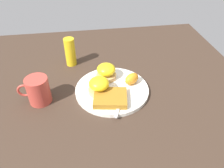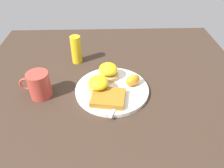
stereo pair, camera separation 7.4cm
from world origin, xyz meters
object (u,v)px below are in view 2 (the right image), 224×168
at_px(hashbrown_patty, 108,98).
at_px(fork, 123,92).
at_px(sandwich_benedict_right, 98,85).
at_px(orange_wedge, 133,80).
at_px(condiment_bottle, 76,50).
at_px(cup, 39,85).
at_px(sandwich_benedict_left, 108,71).

height_order(hashbrown_patty, fork, hashbrown_patty).
distance_m(sandwich_benedict_right, orange_wedge, 0.13).
bearing_deg(condiment_bottle, cup, 63.75).
bearing_deg(fork, sandwich_benedict_right, -6.09).
xyz_separation_m(hashbrown_patty, condiment_bottle, (0.13, -0.27, 0.04)).
height_order(hashbrown_patty, orange_wedge, orange_wedge).
height_order(sandwich_benedict_right, hashbrown_patty, sandwich_benedict_right).
bearing_deg(sandwich_benedict_right, sandwich_benedict_left, -113.78).
height_order(sandwich_benedict_left, orange_wedge, sandwich_benedict_left).
relative_size(sandwich_benedict_left, fork, 0.34).
bearing_deg(cup, fork, 178.18).
height_order(orange_wedge, condiment_bottle, condiment_bottle).
xyz_separation_m(orange_wedge, condiment_bottle, (0.23, -0.19, 0.03)).
relative_size(hashbrown_patty, fork, 0.50).
distance_m(hashbrown_patty, cup, 0.25).
relative_size(orange_wedge, condiment_bottle, 0.49).
distance_m(hashbrown_patty, fork, 0.07).
xyz_separation_m(sandwich_benedict_right, hashbrown_patty, (-0.03, 0.05, -0.02)).
xyz_separation_m(cup, condiment_bottle, (-0.11, -0.22, 0.01)).
distance_m(sandwich_benedict_left, cup, 0.26).
distance_m(sandwich_benedict_right, cup, 0.21).
height_order(hashbrown_patty, cup, cup).
height_order(hashbrown_patty, condiment_bottle, condiment_bottle).
distance_m(hashbrown_patty, condiment_bottle, 0.30).
bearing_deg(sandwich_benedict_left, hashbrown_patty, 88.71).
relative_size(cup, condiment_bottle, 0.89).
bearing_deg(orange_wedge, hashbrown_patty, 40.74).
xyz_separation_m(sandwich_benedict_right, cup, (0.21, -0.00, 0.00)).
bearing_deg(hashbrown_patty, condiment_bottle, -64.06).
relative_size(sandwich_benedict_left, cup, 0.72).
height_order(sandwich_benedict_left, cup, cup).
xyz_separation_m(hashbrown_patty, orange_wedge, (-0.09, -0.08, 0.01)).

